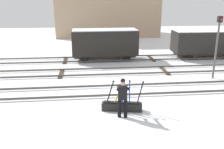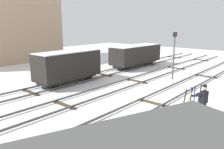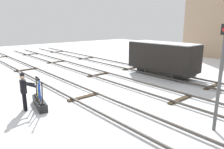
{
  "view_description": "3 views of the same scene",
  "coord_description": "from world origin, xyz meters",
  "px_view_note": "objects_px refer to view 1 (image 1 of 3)",
  "views": [
    {
      "loc": [
        -1.8,
        -12.47,
        4.91
      ],
      "look_at": [
        -0.46,
        0.31,
        0.9
      ],
      "focal_mm": 40.09,
      "sensor_mm": 36.0,
      "label": 1
    },
    {
      "loc": [
        -10.74,
        -6.23,
        4.45
      ],
      "look_at": [
        -0.62,
        2.52,
        1.43
      ],
      "focal_mm": 36.05,
      "sensor_mm": 36.0,
      "label": 2
    },
    {
      "loc": [
        9.06,
        -5.76,
        3.85
      ],
      "look_at": [
        0.52,
        1.5,
        1.12
      ],
      "focal_mm": 34.02,
      "sensor_mm": 36.0,
      "label": 3
    }
  ],
  "objects_px": {
    "freight_car_mid_siding": "(212,42)",
    "freight_car_back_track": "(105,43)",
    "switch_lever_frame": "(122,105)",
    "rail_worker": "(123,96)",
    "signal_post": "(217,41)"
  },
  "relations": [
    {
      "from": "freight_car_mid_siding",
      "to": "freight_car_back_track",
      "type": "bearing_deg",
      "value": -178.87
    },
    {
      "from": "switch_lever_frame",
      "to": "freight_car_mid_siding",
      "type": "xyz_separation_m",
      "value": [
        8.85,
        9.42,
        1.07
      ]
    },
    {
      "from": "switch_lever_frame",
      "to": "freight_car_back_track",
      "type": "xyz_separation_m",
      "value": [
        -0.05,
        9.42,
        1.16
      ]
    },
    {
      "from": "rail_worker",
      "to": "freight_car_back_track",
      "type": "distance_m",
      "value": 10.05
    },
    {
      "from": "freight_car_mid_siding",
      "to": "switch_lever_frame",
      "type": "bearing_deg",
      "value": -132.08
    },
    {
      "from": "switch_lever_frame",
      "to": "signal_post",
      "type": "bearing_deg",
      "value": 43.28
    },
    {
      "from": "signal_post",
      "to": "rail_worker",
      "type": "bearing_deg",
      "value": -144.1
    },
    {
      "from": "freight_car_mid_siding",
      "to": "freight_car_back_track",
      "type": "height_order",
      "value": "freight_car_back_track"
    },
    {
      "from": "freight_car_mid_siding",
      "to": "freight_car_back_track",
      "type": "xyz_separation_m",
      "value": [
        -8.9,
        0.0,
        0.09
      ]
    },
    {
      "from": "switch_lever_frame",
      "to": "rail_worker",
      "type": "relative_size",
      "value": 1.07
    },
    {
      "from": "signal_post",
      "to": "freight_car_mid_siding",
      "type": "relative_size",
      "value": 0.6
    },
    {
      "from": "freight_car_back_track",
      "to": "freight_car_mid_siding",
      "type": "bearing_deg",
      "value": -1.08
    },
    {
      "from": "rail_worker",
      "to": "signal_post",
      "type": "xyz_separation_m",
      "value": [
        6.41,
        4.64,
        1.37
      ]
    },
    {
      "from": "switch_lever_frame",
      "to": "rail_worker",
      "type": "xyz_separation_m",
      "value": [
        -0.07,
        -0.62,
        0.72
      ]
    },
    {
      "from": "signal_post",
      "to": "freight_car_mid_siding",
      "type": "bearing_deg",
      "value": 65.03
    }
  ]
}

